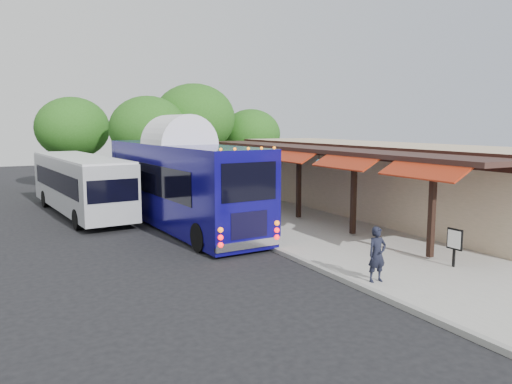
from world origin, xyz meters
TOP-DOWN VIEW (x-y plane):
  - ground at (0.00, 0.00)m, footprint 90.00×90.00m
  - sidewalk at (5.00, 4.00)m, footprint 10.00×40.00m
  - curb at (0.05, 4.00)m, footprint 0.20×40.00m
  - station_shelter at (8.38, 4.00)m, footprint 8.15×20.00m
  - coach_bus at (-1.45, 5.70)m, footprint 3.30×12.53m
  - city_bus at (-4.94, 10.93)m, footprint 3.38×11.21m
  - ped_a at (0.60, -5.00)m, footprint 0.61×0.42m
  - ped_b at (1.89, 5.75)m, footprint 1.07×0.93m
  - ped_c at (2.84, 7.04)m, footprint 1.18×0.94m
  - ped_d at (1.36, 10.35)m, footprint 1.06×0.69m
  - sign_board at (3.73, -5.00)m, footprint 0.09×0.55m
  - tree_left at (0.28, 16.58)m, footprint 4.99×4.99m
  - tree_mid at (4.14, 18.32)m, footprint 5.80×5.80m
  - tree_right at (8.77, 18.47)m, footprint 4.46×4.46m
  - tree_far at (-3.70, 21.45)m, footprint 5.04×5.04m

SIDE VIEW (x-z plane):
  - ground at x=0.00m, z-range 0.00..0.00m
  - sidewalk at x=5.00m, z-range 0.00..0.15m
  - curb at x=0.05m, z-range -0.01..0.15m
  - ped_d at x=1.36m, z-range 0.15..1.70m
  - ped_a at x=0.60m, z-range 0.15..1.73m
  - sign_board at x=3.73m, z-range 0.37..1.58m
  - ped_c at x=2.84m, z-range 0.15..2.02m
  - ped_b at x=1.89m, z-range 0.15..2.02m
  - city_bus at x=-4.94m, z-range 0.16..3.12m
  - station_shelter at x=8.38m, z-range 0.05..3.65m
  - coach_bus at x=-1.45m, z-range 0.15..4.12m
  - tree_right at x=8.77m, z-range 0.95..6.65m
  - tree_left at x=0.28m, z-range 1.06..7.45m
  - tree_far at x=-3.70m, z-range 1.07..7.53m
  - tree_mid at x=4.14m, z-range 1.24..8.67m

